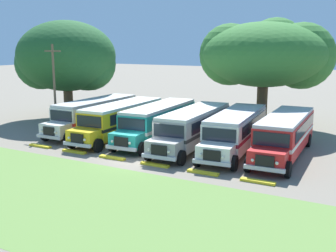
# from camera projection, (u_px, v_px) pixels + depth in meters

# --- Properties ---
(ground_plane) EXTENTS (220.00, 220.00, 0.00)m
(ground_plane) POSITION_uv_depth(u_px,v_px,m) (138.00, 160.00, 27.60)
(ground_plane) COLOR slate
(foreground_grass_strip) EXTENTS (80.00, 10.64, 0.01)m
(foreground_grass_strip) POSITION_uv_depth(u_px,v_px,m) (59.00, 195.00, 21.23)
(foreground_grass_strip) COLOR olive
(foreground_grass_strip) RESTS_ON ground_plane
(parked_bus_slot_0) EXTENTS (2.83, 10.86, 2.82)m
(parked_bus_slot_0) POSITION_uv_depth(u_px,v_px,m) (95.00, 114.00, 36.47)
(parked_bus_slot_0) COLOR silver
(parked_bus_slot_0) RESTS_ON ground_plane
(parked_bus_slot_1) EXTENTS (3.02, 10.88, 2.82)m
(parked_bus_slot_1) POSITION_uv_depth(u_px,v_px,m) (121.00, 118.00, 34.12)
(parked_bus_slot_1) COLOR yellow
(parked_bus_slot_1) RESTS_ON ground_plane
(parked_bus_slot_2) EXTENTS (3.31, 10.93, 2.82)m
(parked_bus_slot_2) POSITION_uv_depth(u_px,v_px,m) (158.00, 121.00, 33.19)
(parked_bus_slot_2) COLOR teal
(parked_bus_slot_2) RESTS_ON ground_plane
(parked_bus_slot_3) EXTENTS (3.18, 10.91, 2.82)m
(parked_bus_slot_3) POSITION_uv_depth(u_px,v_px,m) (193.00, 126.00, 30.92)
(parked_bus_slot_3) COLOR #9E9993
(parked_bus_slot_3) RESTS_ON ground_plane
(parked_bus_slot_4) EXTENTS (3.58, 10.98, 2.82)m
(parked_bus_slot_4) POSITION_uv_depth(u_px,v_px,m) (236.00, 129.00, 29.78)
(parked_bus_slot_4) COLOR silver
(parked_bus_slot_4) RESTS_ON ground_plane
(parked_bus_slot_5) EXTENTS (3.08, 10.89, 2.82)m
(parked_bus_slot_5) POSITION_uv_depth(u_px,v_px,m) (285.00, 133.00, 28.48)
(parked_bus_slot_5) COLOR red
(parked_bus_slot_5) RESTS_ON ground_plane
(curb_wheelstop_0) EXTENTS (2.00, 0.36, 0.15)m
(curb_wheelstop_0) POSITION_uv_depth(u_px,v_px,m) (40.00, 146.00, 31.10)
(curb_wheelstop_0) COLOR yellow
(curb_wheelstop_0) RESTS_ON ground_plane
(curb_wheelstop_1) EXTENTS (2.00, 0.36, 0.15)m
(curb_wheelstop_1) POSITION_uv_depth(u_px,v_px,m) (74.00, 152.00, 29.50)
(curb_wheelstop_1) COLOR yellow
(curb_wheelstop_1) RESTS_ON ground_plane
(curb_wheelstop_2) EXTENTS (2.00, 0.36, 0.15)m
(curb_wheelstop_2) POSITION_uv_depth(u_px,v_px,m) (112.00, 158.00, 27.90)
(curb_wheelstop_2) COLOR yellow
(curb_wheelstop_2) RESTS_ON ground_plane
(curb_wheelstop_3) EXTENTS (2.00, 0.36, 0.15)m
(curb_wheelstop_3) POSITION_uv_depth(u_px,v_px,m) (155.00, 165.00, 26.29)
(curb_wheelstop_3) COLOR yellow
(curb_wheelstop_3) RESTS_ON ground_plane
(curb_wheelstop_4) EXTENTS (2.00, 0.36, 0.15)m
(curb_wheelstop_4) POSITION_uv_depth(u_px,v_px,m) (203.00, 173.00, 24.69)
(curb_wheelstop_4) COLOR yellow
(curb_wheelstop_4) RESTS_ON ground_plane
(curb_wheelstop_5) EXTENTS (2.00, 0.36, 0.15)m
(curb_wheelstop_5) POSITION_uv_depth(u_px,v_px,m) (258.00, 181.00, 23.08)
(curb_wheelstop_5) COLOR yellow
(curb_wheelstop_5) RESTS_ON ground_plane
(broad_shade_tree) EXTENTS (11.88, 12.44, 10.25)m
(broad_shade_tree) POSITION_uv_depth(u_px,v_px,m) (267.00, 54.00, 37.88)
(broad_shade_tree) COLOR brown
(broad_shade_tree) RESTS_ON ground_plane
(secondary_tree) EXTENTS (10.48, 11.03, 10.03)m
(secondary_tree) POSITION_uv_depth(u_px,v_px,m) (70.00, 59.00, 42.16)
(secondary_tree) COLOR brown
(secondary_tree) RESTS_ON ground_plane
(utility_pole) EXTENTS (1.80, 0.20, 7.68)m
(utility_pole) POSITION_uv_depth(u_px,v_px,m) (54.00, 86.00, 35.64)
(utility_pole) COLOR brown
(utility_pole) RESTS_ON ground_plane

